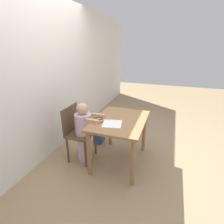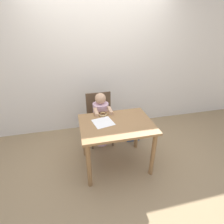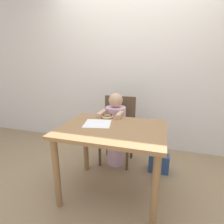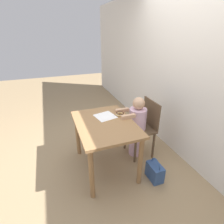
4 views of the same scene
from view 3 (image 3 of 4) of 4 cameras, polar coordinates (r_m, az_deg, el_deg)
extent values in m
plane|color=#997F5B|center=(2.05, 0.08, -24.71)|extent=(12.00, 12.00, 0.00)
cube|color=silver|center=(2.75, 7.58, 13.90)|extent=(8.00, 0.05, 2.50)
cube|color=olive|center=(1.68, 0.09, -5.62)|extent=(1.00, 0.74, 0.03)
cylinder|color=olive|center=(1.77, -17.63, -18.59)|extent=(0.06, 0.06, 0.70)
cylinder|color=olive|center=(1.53, 13.84, -24.38)|extent=(0.06, 0.06, 0.70)
cylinder|color=olive|center=(2.24, -8.59, -10.40)|extent=(0.06, 0.06, 0.70)
cylinder|color=olive|center=(2.06, 14.90, -13.28)|extent=(0.06, 0.06, 0.70)
cube|color=brown|center=(2.34, 1.46, -6.15)|extent=(0.43, 0.38, 0.03)
cube|color=brown|center=(2.43, 2.62, 0.28)|extent=(0.43, 0.02, 0.42)
cylinder|color=brown|center=(2.36, -4.00, -12.34)|extent=(0.04, 0.04, 0.45)
cylinder|color=brown|center=(2.27, 4.94, -13.57)|extent=(0.04, 0.04, 0.45)
cylinder|color=brown|center=(2.62, -1.58, -9.30)|extent=(0.04, 0.04, 0.45)
cylinder|color=brown|center=(2.54, 6.42, -10.25)|extent=(0.04, 0.04, 0.45)
cylinder|color=silver|center=(2.39, 1.12, -11.53)|extent=(0.22, 0.22, 0.47)
cylinder|color=silver|center=(2.24, 1.17, -2.42)|extent=(0.26, 0.26, 0.32)
sphere|color=tan|center=(2.17, 1.21, 3.87)|extent=(0.18, 0.18, 0.18)
cube|color=tan|center=(2.04, -3.36, -0.48)|extent=(0.05, 0.20, 0.05)
cube|color=tan|center=(1.98, 2.60, -0.99)|extent=(0.05, 0.20, 0.05)
torus|color=#DBB270|center=(1.95, -1.52, -1.47)|extent=(0.13, 0.13, 0.03)
torus|color=#381E14|center=(1.95, -1.52, -1.13)|extent=(0.12, 0.12, 0.02)
cube|color=white|center=(1.78, -4.74, -3.75)|extent=(0.31, 0.31, 0.00)
cube|color=#2D4C84|center=(2.37, 15.02, -15.71)|extent=(0.25, 0.15, 0.23)
torus|color=#2D4C84|center=(2.32, 15.23, -13.30)|extent=(0.20, 0.02, 0.20)
camera|label=1|loc=(2.88, -59.52, 17.57)|focal=28.00mm
camera|label=2|loc=(1.28, -107.77, 27.68)|focal=28.00mm
camera|label=4|loc=(1.79, 80.70, 19.79)|focal=28.00mm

